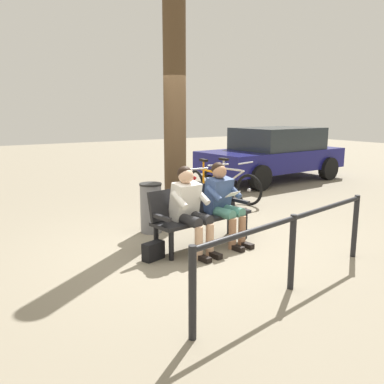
# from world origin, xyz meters

# --- Properties ---
(ground_plane) EXTENTS (40.00, 40.00, 0.00)m
(ground_plane) POSITION_xyz_m (0.00, 0.00, 0.00)
(ground_plane) COLOR gray
(bench) EXTENTS (1.65, 0.70, 0.87)m
(bench) POSITION_xyz_m (-0.17, 0.02, 0.51)
(bench) COLOR black
(bench) RESTS_ON ground
(person_reading) EXTENTS (0.53, 0.80, 1.20)m
(person_reading) POSITION_xyz_m (-0.50, 0.14, 0.66)
(person_reading) COLOR #334772
(person_reading) RESTS_ON ground
(person_companion) EXTENTS (0.53, 0.80, 1.20)m
(person_companion) POSITION_xyz_m (0.13, 0.23, 0.66)
(person_companion) COLOR white
(person_companion) RESTS_ON ground
(handbag) EXTENTS (0.33, 0.22, 0.24)m
(handbag) POSITION_xyz_m (0.70, 0.23, 0.12)
(handbag) COLOR black
(handbag) RESTS_ON ground
(tree_trunk) EXTENTS (0.37, 0.37, 3.97)m
(tree_trunk) POSITION_xyz_m (-0.44, -1.13, 1.99)
(tree_trunk) COLOR #4C3823
(tree_trunk) RESTS_ON ground
(litter_bin) EXTENTS (0.36, 0.36, 0.80)m
(litter_bin) POSITION_xyz_m (0.14, -0.92, 0.40)
(litter_bin) COLOR slate
(litter_bin) RESTS_ON ground
(bicycle_red) EXTENTS (0.55, 1.65, 0.94)m
(bicycle_red) POSITION_xyz_m (-2.31, -2.01, 0.36)
(bicycle_red) COLOR black
(bicycle_red) RESTS_ON ground
(bicycle_blue) EXTENTS (0.48, 1.68, 0.94)m
(bicycle_blue) POSITION_xyz_m (-1.79, -2.08, 0.36)
(bicycle_blue) COLOR black
(bicycle_blue) RESTS_ON ground
(bicycle_orange) EXTENTS (0.48, 1.68, 0.94)m
(bicycle_orange) POSITION_xyz_m (-1.08, -1.83, 0.36)
(bicycle_orange) COLOR black
(bicycle_orange) RESTS_ON ground
(railing_fence) EXTENTS (3.01, 0.61, 0.85)m
(railing_fence) POSITION_xyz_m (-0.16, 1.85, 0.59)
(railing_fence) COLOR black
(railing_fence) RESTS_ON ground
(parked_car) EXTENTS (4.30, 2.21, 1.47)m
(parked_car) POSITION_xyz_m (-5.09, -3.58, 0.77)
(parked_car) COLOR navy
(parked_car) RESTS_ON ground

